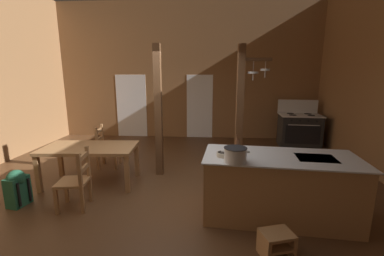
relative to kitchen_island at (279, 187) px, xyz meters
The scene contains 16 objects.
ground_plane 1.93m from the kitchen_island, 164.12° to the left, with size 9.07×9.30×0.10m, color #4C301C.
wall_back 5.42m from the kitchen_island, 110.29° to the left, with size 9.07×0.14×4.30m, color brown.
glazed_door_back_left 6.02m from the kitchen_island, 127.48° to the left, with size 1.00×0.01×2.05m, color white.
glazed_panel_back_right 4.98m from the kitchen_island, 106.10° to the left, with size 0.84×0.01×2.05m, color white.
kitchen_island is the anchor object (origin of this frame).
stove_range 4.23m from the kitchen_island, 68.24° to the left, with size 1.19×0.88×1.32m.
support_post_with_pot_rack 1.95m from the kitchen_island, 103.18° to the left, with size 0.66×0.22×2.65m.
support_post_center 2.69m from the kitchen_island, 143.83° to the left, with size 0.14×0.14×2.65m.
step_stool 0.94m from the kitchen_island, 104.28° to the right, with size 0.43×0.37×0.30m.
dining_table 3.41m from the kitchen_island, 164.18° to the left, with size 1.76×1.01×0.74m.
ladderback_chair_near_window 3.08m from the kitchen_island, behind, with size 0.50×0.50×0.95m.
ladderback_chair_by_post 3.83m from the kitchen_island, 151.07° to the left, with size 0.48×0.48×0.95m.
backpack 4.07m from the kitchen_island, behind, with size 0.34×0.35×0.60m.
stockpot_on_counter 0.93m from the kitchen_island, 155.94° to the right, with size 0.37×0.31×0.20m.
mixing_bowl_on_counter 0.97m from the kitchen_island, behind, with size 0.18×0.18×0.06m.
bottle_tall_on_counter 0.85m from the kitchen_island, 161.74° to the left, with size 0.07×0.07×0.26m.
Camera 1 is at (0.79, -4.05, 2.08)m, focal length 23.90 mm.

